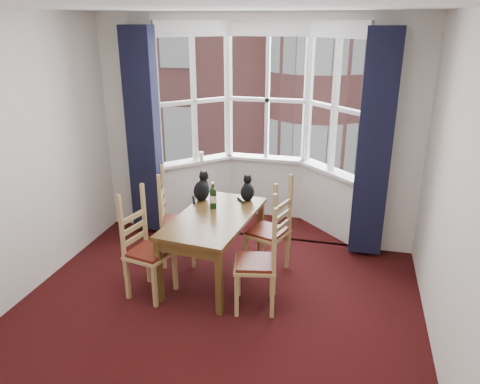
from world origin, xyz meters
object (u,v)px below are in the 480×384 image
(chair_left_near, at_px, (143,251))
(chair_left_far, at_px, (171,224))
(chair_right_far, at_px, (275,235))
(wine_bottle, at_px, (213,197))
(cat_right, at_px, (247,191))
(cat_left, at_px, (202,189))
(dining_table, at_px, (214,224))
(candle_tall, at_px, (201,156))
(chair_right_near, at_px, (264,264))

(chair_left_near, bearing_deg, chair_left_far, 87.57)
(chair_right_far, distance_m, wine_bottle, 0.80)
(chair_right_far, distance_m, cat_right, 0.62)
(cat_left, xyz_separation_m, cat_right, (0.52, 0.11, -0.02))
(chair_left_near, bearing_deg, dining_table, 37.73)
(dining_table, bearing_deg, cat_right, 66.11)
(candle_tall, bearing_deg, chair_right_far, -45.11)
(chair_left_far, relative_size, cat_left, 2.65)
(chair_left_far, bearing_deg, wine_bottle, -1.77)
(dining_table, relative_size, candle_tall, 11.94)
(chair_right_far, bearing_deg, cat_right, 141.20)
(cat_left, bearing_deg, wine_bottle, -47.44)
(cat_right, xyz_separation_m, wine_bottle, (-0.31, -0.34, 0.02))
(chair_left_far, bearing_deg, cat_right, 20.93)
(cat_left, bearing_deg, chair_right_near, -43.69)
(cat_left, bearing_deg, chair_right_far, -12.16)
(chair_right_near, distance_m, candle_tall, 2.38)
(chair_right_near, relative_size, candle_tall, 7.45)
(candle_tall, bearing_deg, wine_bottle, -66.39)
(dining_table, xyz_separation_m, chair_right_near, (0.64, -0.45, -0.17))
(chair_right_far, relative_size, wine_bottle, 3.06)
(chair_right_far, bearing_deg, candle_tall, 134.89)
(dining_table, bearing_deg, chair_left_near, -142.27)
(chair_left_far, height_order, candle_tall, candle_tall)
(chair_left_far, xyz_separation_m, candle_tall, (-0.04, 1.28, 0.46))
(chair_right_near, height_order, candle_tall, candle_tall)
(chair_left_near, distance_m, chair_right_near, 1.27)
(chair_left_far, relative_size, chair_right_far, 1.00)
(cat_left, relative_size, wine_bottle, 1.15)
(chair_right_near, bearing_deg, chair_left_near, -178.38)
(chair_left_far, distance_m, cat_left, 0.55)
(chair_left_near, height_order, cat_left, cat_left)
(cat_left, bearing_deg, dining_table, -57.43)
(cat_right, bearing_deg, cat_left, -167.50)
(chair_left_near, xyz_separation_m, chair_right_near, (1.27, 0.04, 0.00))
(chair_left_far, distance_m, cat_right, 0.97)
(wine_bottle, bearing_deg, chair_left_near, -128.64)
(dining_table, xyz_separation_m, cat_right, (0.24, 0.54, 0.20))
(chair_right_near, bearing_deg, wine_bottle, 137.47)
(dining_table, bearing_deg, chair_right_far, 20.74)
(chair_left_far, height_order, cat_left, cat_left)
(cat_left, bearing_deg, cat_right, 12.50)
(chair_left_far, relative_size, cat_right, 3.04)
(dining_table, bearing_deg, chair_right_near, -34.80)
(chair_left_far, xyz_separation_m, wine_bottle, (0.52, -0.02, 0.39))
(dining_table, distance_m, cat_right, 0.63)
(candle_tall, bearing_deg, chair_right_near, -56.71)
(chair_left_far, distance_m, candle_tall, 1.36)
(chair_right_near, bearing_deg, chair_right_far, 91.61)
(cat_left, xyz_separation_m, candle_tall, (-0.36, 1.07, 0.07))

